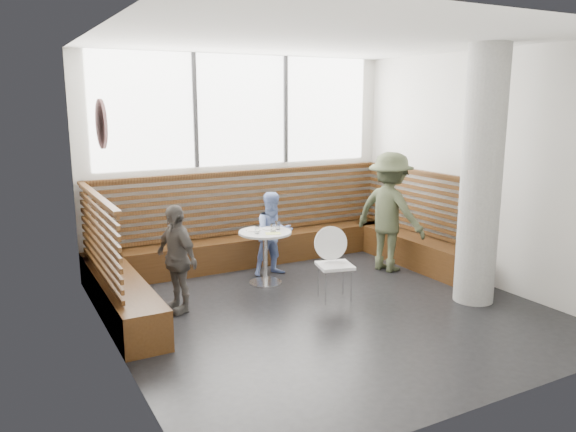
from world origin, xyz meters
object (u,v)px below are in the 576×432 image
cafe_chair (332,258)px  cafe_table (265,246)px  concrete_column (481,177)px  child_back (274,234)px  adult_man (390,212)px  child_left (176,259)px

cafe_chair → cafe_table: bearing=132.3°
concrete_column → cafe_table: bearing=137.7°
concrete_column → child_back: (-1.77, 2.18, -0.98)m
adult_man → cafe_chair: bearing=96.8°
cafe_chair → child_back: size_ratio=0.75×
concrete_column → child_left: 3.87m
concrete_column → adult_man: size_ratio=1.79×
cafe_chair → child_left: bearing=178.7°
cafe_chair → adult_man: bearing=38.1°
concrete_column → child_left: bearing=157.0°
cafe_table → concrete_column: bearing=-42.3°
cafe_table → adult_man: adult_man is taller
cafe_chair → adult_man: 1.61m
concrete_column → cafe_table: concrete_column is taller
cafe_table → child_left: bearing=-163.5°
child_left → cafe_table: bearing=90.9°
concrete_column → child_back: size_ratio=2.59×
cafe_table → adult_man: size_ratio=0.42×
cafe_chair → concrete_column: bearing=-17.1°
child_back → child_left: 1.83m
concrete_column → child_left: size_ratio=2.42×
concrete_column → child_left: concrete_column is taller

